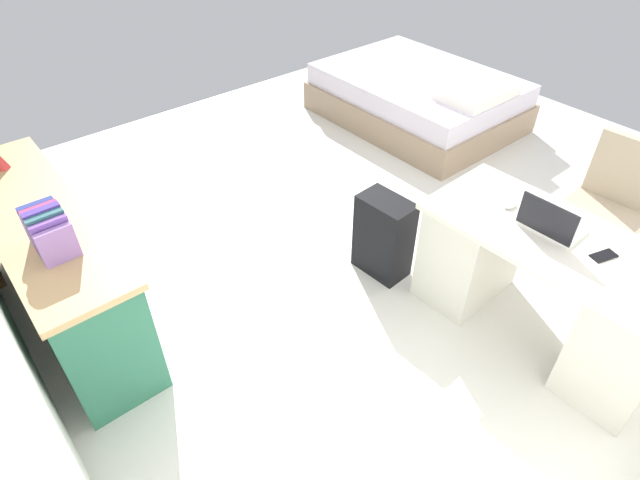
# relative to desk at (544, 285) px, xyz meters

# --- Properties ---
(ground_plane) EXTENTS (6.07, 6.07, 0.00)m
(ground_plane) POSITION_rel_desk_xyz_m (1.14, -0.06, -0.38)
(ground_plane) COLOR silver
(desk) EXTENTS (1.46, 0.71, 0.73)m
(desk) POSITION_rel_desk_xyz_m (0.00, 0.00, 0.00)
(desk) COLOR silver
(desk) RESTS_ON ground_plane
(office_chair) EXTENTS (0.52, 0.52, 0.94)m
(office_chair) POSITION_rel_desk_xyz_m (0.09, -0.80, 0.04)
(office_chair) COLOR black
(office_chair) RESTS_ON ground_plane
(credenza) EXTENTS (1.80, 0.48, 0.79)m
(credenza) POSITION_rel_desk_xyz_m (1.90, 2.09, 0.02)
(credenza) COLOR #28664C
(credenza) RESTS_ON ground_plane
(bed) EXTENTS (1.91, 1.41, 0.58)m
(bed) POSITION_rel_desk_xyz_m (2.36, -1.56, -0.14)
(bed) COLOR gray
(bed) RESTS_ON ground_plane
(suitcase_black) EXTENTS (0.37, 0.24, 0.58)m
(suitcase_black) POSITION_rel_desk_xyz_m (0.97, 0.31, -0.09)
(suitcase_black) COLOR black
(suitcase_black) RESTS_ON ground_plane
(laptop) EXTENTS (0.32, 0.23, 0.21)m
(laptop) POSITION_rel_desk_xyz_m (0.09, -0.00, 0.39)
(laptop) COLOR silver
(laptop) RESTS_ON desk
(computer_mouse) EXTENTS (0.06, 0.10, 0.03)m
(computer_mouse) POSITION_rel_desk_xyz_m (0.35, -0.03, 0.36)
(computer_mouse) COLOR white
(computer_mouse) RESTS_ON desk
(cell_phone_near_laptop) EXTENTS (0.10, 0.15, 0.01)m
(cell_phone_near_laptop) POSITION_rel_desk_xyz_m (-0.21, -0.03, 0.35)
(cell_phone_near_laptop) COLOR black
(cell_phone_near_laptop) RESTS_ON desk
(book_row) EXTENTS (0.28, 0.17, 0.24)m
(book_row) POSITION_rel_desk_xyz_m (1.53, 2.09, 0.52)
(book_row) COLOR #8F69B2
(book_row) RESTS_ON credenza
(figurine_small) EXTENTS (0.08, 0.08, 0.11)m
(figurine_small) POSITION_rel_desk_xyz_m (2.48, 2.09, 0.47)
(figurine_small) COLOR red
(figurine_small) RESTS_ON credenza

